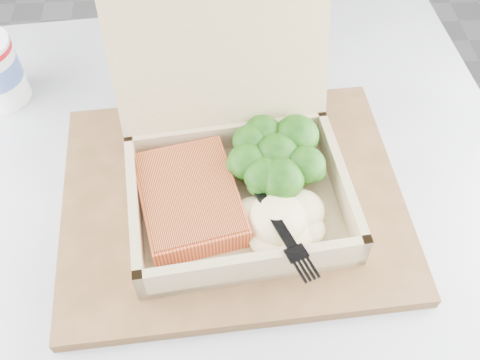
{
  "coord_description": "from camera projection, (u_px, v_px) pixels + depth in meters",
  "views": [
    {
      "loc": [
        -0.15,
        -0.48,
        1.25
      ],
      "look_at": [
        -0.13,
        -0.13,
        0.77
      ],
      "focal_mm": 40.0,
      "sensor_mm": 36.0,
      "label": 1
    }
  ],
  "objects": [
    {
      "name": "salmon_fillet",
      "position": [
        190.0,
        199.0,
        0.58
      ],
      "size": [
        0.13,
        0.15,
        0.03
      ],
      "primitive_type": "cube",
      "rotation": [
        0.0,
        0.0,
        0.2
      ],
      "color": "orange",
      "rests_on": "takeout_container"
    },
    {
      "name": "plastic_fork",
      "position": [
        263.0,
        197.0,
        0.56
      ],
      "size": [
        0.06,
        0.14,
        0.01
      ],
      "rotation": [
        0.0,
        0.0,
        3.48
      ],
      "color": "black",
      "rests_on": "mashed_potatoes"
    },
    {
      "name": "floor",
      "position": [
        288.0,
        321.0,
        1.3
      ],
      "size": [
        4.0,
        4.0,
        0.0
      ],
      "primitive_type": "plane",
      "color": "gray",
      "rests_on": "ground"
    },
    {
      "name": "broccoli_pile",
      "position": [
        276.0,
        159.0,
        0.61
      ],
      "size": [
        0.12,
        0.12,
        0.04
      ],
      "primitive_type": null,
      "color": "#2F6D18",
      "rests_on": "takeout_container"
    },
    {
      "name": "takeout_container",
      "position": [
        233.0,
        151.0,
        0.58
      ],
      "size": [
        0.26,
        0.27,
        0.22
      ],
      "rotation": [
        0.0,
        0.0,
        0.1
      ],
      "color": "tan",
      "rests_on": "serving_tray"
    },
    {
      "name": "mashed_potatoes",
      "position": [
        277.0,
        219.0,
        0.56
      ],
      "size": [
        0.11,
        0.09,
        0.04
      ],
      "primitive_type": "ellipsoid",
      "color": "#F8E5A0",
      "rests_on": "takeout_container"
    },
    {
      "name": "receipt",
      "position": [
        216.0,
        92.0,
        0.74
      ],
      "size": [
        0.12,
        0.16,
        0.0
      ],
      "primitive_type": "cube",
      "rotation": [
        0.0,
        0.0,
        -0.38
      ],
      "color": "silver",
      "rests_on": "cafe_table"
    },
    {
      "name": "serving_tray",
      "position": [
        233.0,
        199.0,
        0.62
      ],
      "size": [
        0.4,
        0.33,
        0.02
      ],
      "primitive_type": "cube",
      "rotation": [
        0.0,
        0.0,
        0.05
      ],
      "color": "brown",
      "rests_on": "cafe_table"
    },
    {
      "name": "cafe_table",
      "position": [
        215.0,
        289.0,
        0.77
      ],
      "size": [
        0.84,
        0.84,
        0.73
      ],
      "rotation": [
        0.0,
        0.0,
        0.07
      ],
      "color": "black",
      "rests_on": "floor"
    }
  ]
}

